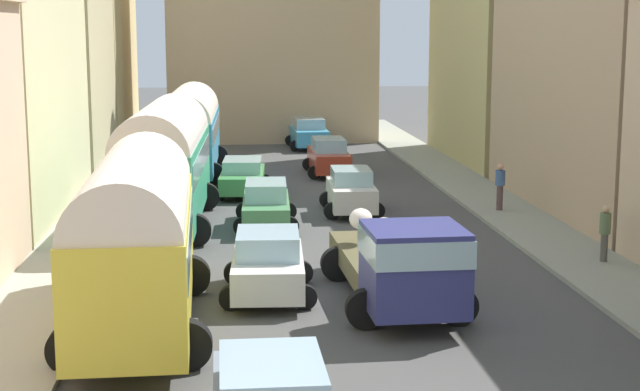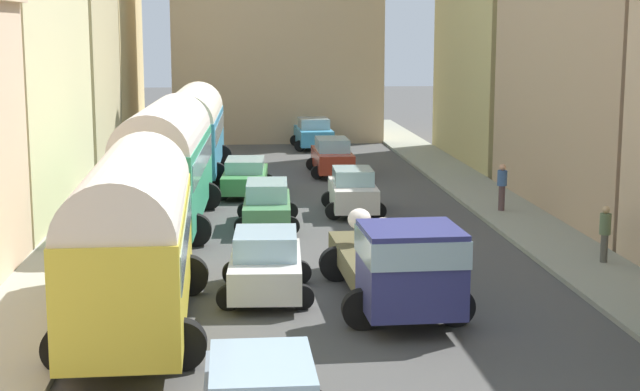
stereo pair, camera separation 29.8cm
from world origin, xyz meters
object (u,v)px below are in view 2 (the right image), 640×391
at_px(parked_bus_2, 192,127).
at_px(cargo_truck_0, 398,261).
at_px(car_2, 313,133).
at_px(pedestrian_2, 605,232).
at_px(parked_bus_1, 166,159).
at_px(car_4, 266,264).
at_px(car_1, 332,157).
at_px(car_6, 245,176).
at_px(pedestrian_1, 502,185).
at_px(parked_bus_0, 133,232).
at_px(car_0, 353,191).
at_px(car_5, 267,204).

xyz_separation_m(parked_bus_2, cargo_truck_0, (5.69, -22.13, -0.97)).
height_order(car_2, pedestrian_2, pedestrian_2).
relative_size(parked_bus_2, car_2, 2.36).
relative_size(parked_bus_1, car_4, 2.51).
distance_m(parked_bus_1, parked_bus_2, 11.61).
distance_m(cargo_truck_0, car_1, 21.76).
bearing_deg(car_6, car_1, 51.15).
xyz_separation_m(parked_bus_1, parked_bus_2, (0.39, 11.61, -0.12)).
xyz_separation_m(parked_bus_2, car_1, (6.29, -0.37, -1.36)).
height_order(cargo_truck_0, pedestrian_1, cargo_truck_0).
distance_m(parked_bus_0, car_0, 14.73).
distance_m(parked_bus_2, car_4, 20.71).
xyz_separation_m(car_6, pedestrian_1, (9.11, -5.07, 0.31)).
relative_size(car_2, car_6, 0.95).
bearing_deg(cargo_truck_0, car_1, 88.41).
bearing_deg(car_2, car_4, -96.83).
distance_m(parked_bus_1, car_1, 13.15).
bearing_deg(car_6, parked_bus_2, 113.27).
bearing_deg(car_1, car_0, -91.12).
bearing_deg(car_5, parked_bus_1, 174.23).
distance_m(parked_bus_1, car_2, 22.16).
bearing_deg(car_0, car_2, 89.63).
distance_m(parked_bus_0, pedestrian_2, 13.36).
relative_size(parked_bus_1, car_2, 2.30).
height_order(cargo_truck_0, car_1, cargo_truck_0).
height_order(parked_bus_1, car_4, parked_bus_1).
relative_size(cargo_truck_0, car_0, 1.91).
distance_m(parked_bus_0, car_5, 11.56).
height_order(car_4, car_6, car_4).
bearing_deg(car_5, car_0, 34.67).
xyz_separation_m(parked_bus_1, pedestrian_1, (11.79, 1.20, -1.26)).
relative_size(parked_bus_2, pedestrian_2, 5.78).
relative_size(car_0, car_4, 0.96).
xyz_separation_m(pedestrian_1, pedestrian_2, (0.74, -7.91, -0.04)).
bearing_deg(car_0, parked_bus_0, -116.04).
bearing_deg(car_4, car_5, 87.90).
bearing_deg(parked_bus_1, car_6, 66.81).
distance_m(parked_bus_1, car_4, 9.51).
xyz_separation_m(car_2, car_5, (-3.28, -21.43, -0.07)).
xyz_separation_m(parked_bus_2, pedestrian_1, (11.41, -10.41, -1.14)).
distance_m(car_2, pedestrian_2, 28.43).
xyz_separation_m(parked_bus_0, car_5, (3.28, 10.99, -1.43)).
bearing_deg(parked_bus_1, parked_bus_0, -89.69).
xyz_separation_m(car_4, car_6, (-0.35, 15.16, -0.08)).
height_order(car_0, car_5, car_0).
height_order(parked_bus_1, car_2, parked_bus_1).
bearing_deg(car_5, car_6, 95.70).
relative_size(parked_bus_0, car_6, 1.96).
relative_size(parked_bus_0, parked_bus_2, 0.87).
distance_m(car_1, car_5, 12.04).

